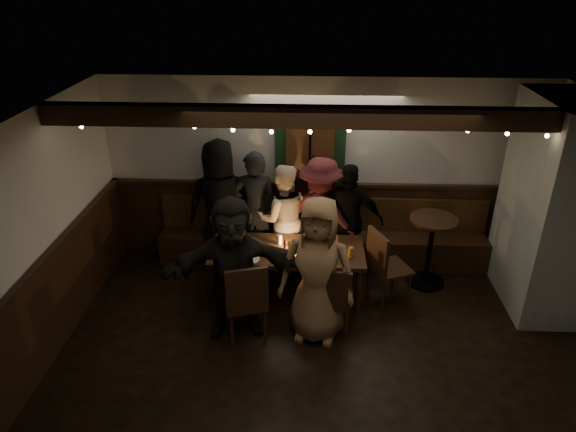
# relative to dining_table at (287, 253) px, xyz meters

# --- Properties ---
(room) EXTENTS (6.02, 5.01, 2.62)m
(room) POSITION_rel_dining_table_xyz_m (1.52, 0.02, 0.45)
(room) COLOR black
(room) RESTS_ON ground
(dining_table) EXTENTS (1.92, 0.82, 0.83)m
(dining_table) POSITION_rel_dining_table_xyz_m (0.00, 0.00, 0.00)
(dining_table) COLOR black
(dining_table) RESTS_ON ground
(chair_near_left) EXTENTS (0.57, 0.57, 1.02)m
(chair_near_left) POSITION_rel_dining_table_xyz_m (-0.41, -0.91, -0.05)
(chair_near_left) COLOR black
(chair_near_left) RESTS_ON ground
(chair_near_right) EXTENTS (0.48, 0.48, 0.93)m
(chair_near_right) POSITION_rel_dining_table_xyz_m (0.55, -0.77, -0.11)
(chair_near_right) COLOR black
(chair_near_right) RESTS_ON ground
(chair_end) EXTENTS (0.60, 0.60, 1.01)m
(chair_end) POSITION_rel_dining_table_xyz_m (1.20, -0.08, -0.06)
(chair_end) COLOR black
(chair_end) RESTS_ON ground
(high_top) EXTENTS (0.61, 0.61, 0.97)m
(high_top) POSITION_rel_dining_table_xyz_m (1.86, 0.38, -0.01)
(high_top) COLOR black
(high_top) RESTS_ON ground
(person_a) EXTENTS (0.99, 0.73, 1.84)m
(person_a) POSITION_rel_dining_table_xyz_m (-0.95, 0.77, 0.29)
(person_a) COLOR black
(person_a) RESTS_ON ground
(person_b) EXTENTS (0.63, 0.42, 1.71)m
(person_b) POSITION_rel_dining_table_xyz_m (-0.47, 0.75, 0.23)
(person_b) COLOR black
(person_b) RESTS_ON ground
(person_c) EXTENTS (0.83, 0.69, 1.54)m
(person_c) POSITION_rel_dining_table_xyz_m (-0.09, 0.69, 0.14)
(person_c) COLOR beige
(person_c) RESTS_ON ground
(person_d) EXTENTS (1.22, 0.99, 1.64)m
(person_d) POSITION_rel_dining_table_xyz_m (0.42, 0.70, 0.19)
(person_d) COLOR #40151A
(person_d) RESTS_ON ground
(person_e) EXTENTS (0.97, 0.51, 1.58)m
(person_e) POSITION_rel_dining_table_xyz_m (0.80, 0.64, 0.16)
(person_e) COLOR black
(person_e) RESTS_ON ground
(person_f) EXTENTS (1.64, 0.75, 1.70)m
(person_f) POSITION_rel_dining_table_xyz_m (-0.56, -0.72, 0.22)
(person_f) COLOR black
(person_f) RESTS_ON ground
(person_g) EXTENTS (0.93, 0.69, 1.74)m
(person_g) POSITION_rel_dining_table_xyz_m (0.37, -0.77, 0.24)
(person_g) COLOR #986C45
(person_g) RESTS_ON ground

